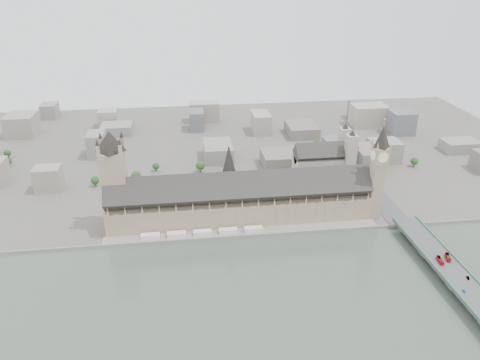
{
  "coord_description": "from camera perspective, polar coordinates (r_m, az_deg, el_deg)",
  "views": [
    {
      "loc": [
        -53.97,
        -397.48,
        242.51
      ],
      "look_at": [
        2.77,
        39.2,
        36.31
      ],
      "focal_mm": 35.0,
      "sensor_mm": 36.0,
      "label": 1
    }
  ],
  "objects": [
    {
      "name": "river_terrace",
      "position": [
        461.87,
        0.41,
        -6.44
      ],
      "size": [
        270.0,
        15.0,
        2.0
      ],
      "primitive_type": "cube",
      "color": "gray",
      "rests_on": "ground"
    },
    {
      "name": "bridge_parapets",
      "position": [
        413.28,
        26.44,
        -12.06
      ],
      "size": [
        25.0,
        235.0,
        1.15
      ],
      "primitive_type": null,
      "color": "#3C6D51",
      "rests_on": "westminster_bridge"
    },
    {
      "name": "red_bus_north",
      "position": [
        437.99,
        23.21,
        -8.99
      ],
      "size": [
        4.66,
        12.34,
        3.36
      ],
      "primitive_type": "imported",
      "rotation": [
        0.0,
        0.0,
        -0.16
      ],
      "color": "red",
      "rests_on": "westminster_bridge"
    },
    {
      "name": "westminster_bridge",
      "position": [
        446.19,
        23.31,
        -9.39
      ],
      "size": [
        25.0,
        325.0,
        10.25
      ],
      "primitive_type": "cube",
      "color": "#474749",
      "rests_on": "ground"
    },
    {
      "name": "park_trees",
      "position": [
        516.19,
        -1.7,
        -2.0
      ],
      "size": [
        110.0,
        30.0,
        15.0
      ],
      "primitive_type": null,
      "color": "#1A4016",
      "rests_on": "ground"
    },
    {
      "name": "palace_of_westminster",
      "position": [
        474.62,
        -0.03,
        -2.5
      ],
      "size": [
        265.0,
        40.73,
        55.44
      ],
      "color": "tan",
      "rests_on": "ground"
    },
    {
      "name": "terrace_tents",
      "position": [
        457.77,
        -4.6,
        -6.4
      ],
      "size": [
        118.0,
        7.0,
        4.0
      ],
      "color": "white",
      "rests_on": "river_terrace"
    },
    {
      "name": "elizabeth_tower",
      "position": [
        485.05,
        16.55,
        1.65
      ],
      "size": [
        17.0,
        17.0,
        107.5
      ],
      "color": "tan",
      "rests_on": "ground"
    },
    {
      "name": "westminster_abbey",
      "position": [
        563.03,
        10.24,
        1.96
      ],
      "size": [
        68.0,
        36.0,
        64.0
      ],
      "color": "#A59F94",
      "rests_on": "ground"
    },
    {
      "name": "ground",
      "position": [
        468.74,
        0.28,
        -6.06
      ],
      "size": [
        900.0,
        900.0,
        0.0
      ],
      "primitive_type": "plane",
      "color": "#595651",
      "rests_on": "ground"
    },
    {
      "name": "central_tower",
      "position": [
        464.05,
        -1.35,
        1.65
      ],
      "size": [
        13.0,
        13.0,
        48.0
      ],
      "color": "gray",
      "rests_on": "ground"
    },
    {
      "name": "car_blue",
      "position": [
        410.72,
        25.65,
        -12.12
      ],
      "size": [
        2.38,
        4.09,
        1.31
      ],
      "primitive_type": "imported",
      "rotation": [
        0.0,
        0.0,
        -0.23
      ],
      "color": "#1854A1",
      "rests_on": "westminster_bridge"
    },
    {
      "name": "city_skyline_inland",
      "position": [
        682.38,
        -2.47,
        5.95
      ],
      "size": [
        720.0,
        360.0,
        38.0
      ],
      "primitive_type": null,
      "color": "gray",
      "rests_on": "ground"
    },
    {
      "name": "embankment_wall",
      "position": [
        455.29,
        0.54,
        -6.87
      ],
      "size": [
        600.0,
        1.5,
        3.0
      ],
      "primitive_type": "cube",
      "color": "gray",
      "rests_on": "ground"
    },
    {
      "name": "river_thames",
      "position": [
        340.25,
        4.24,
        -20.45
      ],
      "size": [
        600.0,
        600.0,
        0.0
      ],
      "primitive_type": "plane",
      "color": "#434F45",
      "rests_on": "ground"
    },
    {
      "name": "victoria_tower",
      "position": [
        468.02,
        -15.11,
        0.58
      ],
      "size": [
        30.0,
        30.0,
        100.0
      ],
      "color": "tan",
      "rests_on": "ground"
    },
    {
      "name": "red_bus_south",
      "position": [
        444.84,
        24.01,
        -8.59
      ],
      "size": [
        6.64,
        12.54,
        3.42
      ],
      "primitive_type": "imported",
      "rotation": [
        0.0,
        0.0,
        -0.33
      ],
      "color": "#B12A16",
      "rests_on": "westminster_bridge"
    },
    {
      "name": "car_silver",
      "position": [
        427.21,
        26.04,
        -10.66
      ],
      "size": [
        2.78,
        4.64,
        1.44
      ],
      "primitive_type": "imported",
      "rotation": [
        0.0,
        0.0,
        -0.31
      ],
      "color": "gray",
      "rests_on": "westminster_bridge"
    }
  ]
}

